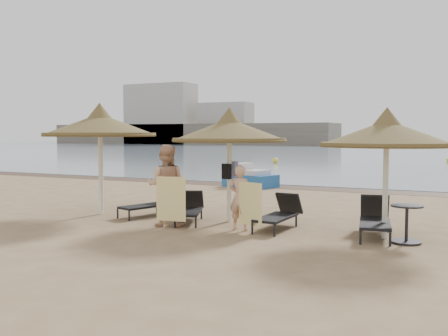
# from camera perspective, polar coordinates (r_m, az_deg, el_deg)

# --- Properties ---
(ground) EXTENTS (160.00, 160.00, 0.00)m
(ground) POSITION_cam_1_polar(r_m,az_deg,el_deg) (11.41, -1.68, -7.08)
(ground) COLOR #957855
(ground) RESTS_ON ground
(sea) EXTENTS (200.00, 140.00, 0.03)m
(sea) POSITION_cam_1_polar(r_m,az_deg,el_deg) (90.14, 22.21, 2.32)
(sea) COLOR slate
(sea) RESTS_ON ground
(wet_sand_strip) EXTENTS (200.00, 1.60, 0.01)m
(wet_sand_strip) POSITION_cam_1_polar(r_m,az_deg,el_deg) (20.15, 10.61, -2.30)
(wet_sand_strip) COLOR #4A3424
(wet_sand_strip) RESTS_ON ground
(far_shore) EXTENTS (150.00, 54.80, 12.00)m
(far_shore) POSITION_cam_1_polar(r_m,az_deg,el_deg) (92.85, 6.48, 4.42)
(far_shore) COLOR #71675A
(far_shore) RESTS_ON ground
(palapa_left) EXTENTS (3.03, 3.03, 3.01)m
(palapa_left) POSITION_cam_1_polar(r_m,az_deg,el_deg) (13.81, -14.00, 4.73)
(palapa_left) COLOR white
(palapa_left) RESTS_ON ground
(palapa_center) EXTENTS (2.85, 2.85, 2.83)m
(palapa_center) POSITION_cam_1_polar(r_m,az_deg,el_deg) (12.27, 0.61, 4.27)
(palapa_center) COLOR white
(palapa_center) RESTS_ON ground
(palapa_right) EXTENTS (2.75, 2.75, 2.73)m
(palapa_right) POSITION_cam_1_polar(r_m,az_deg,el_deg) (10.83, 18.10, 3.70)
(palapa_right) COLOR white
(palapa_right) RESTS_ON ground
(lounger_far_left) EXTENTS (1.07, 1.77, 0.75)m
(lounger_far_left) POSITION_cam_1_polar(r_m,az_deg,el_deg) (13.44, -8.24, -3.97)
(lounger_far_left) COLOR black
(lounger_far_left) RESTS_ON ground
(lounger_near_left) EXTENTS (1.10, 1.71, 0.73)m
(lounger_near_left) POSITION_cam_1_polar(r_m,az_deg,el_deg) (12.47, -3.90, -4.62)
(lounger_near_left) COLOR black
(lounger_near_left) RESTS_ON ground
(lounger_near_right) EXTENTS (0.68, 1.76, 0.77)m
(lounger_near_right) POSITION_cam_1_polar(r_m,az_deg,el_deg) (11.60, 6.41, -5.17)
(lounger_near_right) COLOR black
(lounger_near_right) RESTS_ON ground
(lounger_far_right) EXTENTS (0.90, 1.92, 0.83)m
(lounger_far_right) POSITION_cam_1_polar(r_m,az_deg,el_deg) (11.21, 16.86, -5.52)
(lounger_far_right) COLOR black
(lounger_far_right) RESTS_ON ground
(side_table) EXTENTS (0.63, 0.63, 0.76)m
(side_table) POSITION_cam_1_polar(r_m,az_deg,el_deg) (10.65, 20.14, -6.16)
(side_table) COLOR black
(side_table) RESTS_ON ground
(person_left) EXTENTS (1.18, 0.95, 2.23)m
(person_left) POSITION_cam_1_polar(r_m,az_deg,el_deg) (11.84, -6.67, -1.24)
(person_left) COLOR tan
(person_left) RESTS_ON ground
(person_right) EXTENTS (0.80, 0.53, 1.72)m
(person_right) POSITION_cam_1_polar(r_m,az_deg,el_deg) (11.25, 1.85, -2.81)
(person_right) COLOR tan
(person_right) RESTS_ON ground
(towel_left) EXTENTS (0.72, 0.10, 1.01)m
(towel_left) POSITION_cam_1_polar(r_m,az_deg,el_deg) (11.41, -6.09, -3.53)
(towel_left) COLOR yellow
(towel_left) RESTS_ON ground
(towel_right) EXTENTS (0.64, 0.25, 0.95)m
(towel_right) POSITION_cam_1_polar(r_m,az_deg,el_deg) (10.91, 3.01, -4.12)
(towel_right) COLOR yellow
(towel_right) RESTS_ON ground
(bag_patterned) EXTENTS (0.33, 0.22, 0.39)m
(bag_patterned) POSITION_cam_1_polar(r_m,az_deg,el_deg) (12.47, 0.96, -0.12)
(bag_patterned) COLOR silver
(bag_patterned) RESTS_ON ground
(bag_dark) EXTENTS (0.28, 0.17, 0.37)m
(bag_dark) POSITION_cam_1_polar(r_m,az_deg,el_deg) (12.16, 0.29, -0.39)
(bag_dark) COLOR black
(bag_dark) RESTS_ON ground
(pedal_boat) EXTENTS (2.35, 1.80, 0.97)m
(pedal_boat) POSITION_cam_1_polar(r_m,az_deg,el_deg) (20.41, 2.97, -1.16)
(pedal_boat) COLOR #1E58A1
(pedal_boat) RESTS_ON ground
(buoy_left) EXTENTS (0.41, 0.41, 0.41)m
(buoy_left) POSITION_cam_1_polar(r_m,az_deg,el_deg) (36.58, 5.90, 0.86)
(buoy_left) COLOR yellow
(buoy_left) RESTS_ON ground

